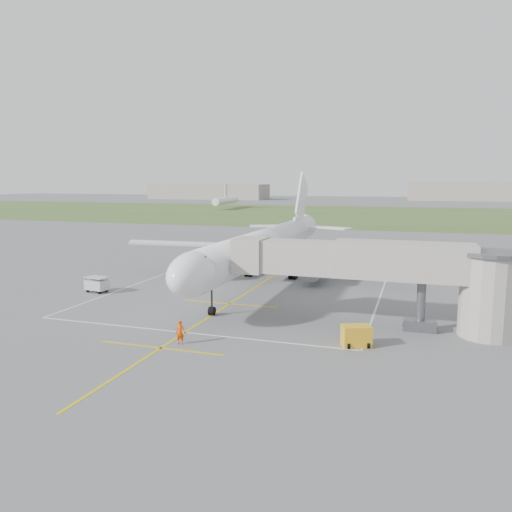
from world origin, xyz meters
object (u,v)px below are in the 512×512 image
(ramp_worker_wing, at_px, (193,269))
(ramp_worker_nose, at_px, (180,332))
(baggage_cart, at_px, (97,284))
(jet_bridge, at_px, (393,272))
(gpu_unit, at_px, (356,336))
(airliner, at_px, (262,247))

(ramp_worker_wing, bearing_deg, ramp_worker_nose, 175.20)
(baggage_cart, xyz_separation_m, ramp_worker_wing, (5.69, 12.62, -0.04))
(jet_bridge, xyz_separation_m, baggage_cart, (-31.52, 3.91, -3.88))
(jet_bridge, height_order, baggage_cart, jet_bridge)
(gpu_unit, height_order, ramp_worker_nose, ramp_worker_nose)
(airliner, bearing_deg, ramp_worker_wing, 167.31)
(jet_bridge, distance_m, baggage_cart, 32.00)
(ramp_worker_nose, bearing_deg, jet_bridge, 20.84)
(airliner, height_order, ramp_worker_wing, airliner)
(ramp_worker_nose, distance_m, ramp_worker_wing, 28.00)
(jet_bridge, relative_size, gpu_unit, 9.59)
(airliner, height_order, gpu_unit, airliner)
(jet_bridge, bearing_deg, gpu_unit, -111.37)
(airliner, relative_size, jet_bridge, 2.00)
(baggage_cart, bearing_deg, gpu_unit, -7.56)
(ramp_worker_nose, bearing_deg, baggage_cart, 130.89)
(airliner, relative_size, ramp_worker_nose, 26.02)
(gpu_unit, xyz_separation_m, baggage_cart, (-29.34, 9.49, 0.09))
(jet_bridge, xyz_separation_m, ramp_worker_nose, (-14.78, -9.20, -3.85))
(jet_bridge, distance_m, ramp_worker_nose, 17.83)
(airliner, relative_size, gpu_unit, 19.16)
(airliner, bearing_deg, ramp_worker_nose, -87.71)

